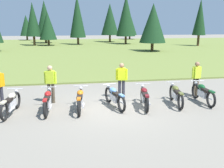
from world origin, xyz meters
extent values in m
plane|color=gray|center=(0.00, 0.00, 0.00)|extent=(140.00, 140.00, 0.00)
cube|color=olive|center=(0.00, 26.71, 0.05)|extent=(80.00, 44.00, 0.10)
cylinder|color=#47331E|center=(-0.23, 33.09, 0.63)|extent=(0.36, 0.36, 1.27)
cone|color=#143319|center=(-0.23, 33.09, 4.63)|extent=(2.62, 2.62, 6.73)
cylinder|color=#47331E|center=(11.82, 46.69, 0.50)|extent=(0.36, 0.36, 1.00)
cone|color=#143319|center=(11.82, 46.69, 3.40)|extent=(3.19, 3.19, 4.79)
cylinder|color=#47331E|center=(5.96, 38.28, 0.71)|extent=(0.36, 0.36, 1.42)
cone|color=#143319|center=(5.96, 38.28, 4.27)|extent=(3.29, 3.29, 5.71)
cylinder|color=#47331E|center=(-4.91, 31.78, 0.52)|extent=(0.36, 0.36, 1.03)
cone|color=#143319|center=(-4.91, 31.78, 3.21)|extent=(2.68, 2.68, 4.37)
cylinder|color=#47331E|center=(8.51, 20.80, 0.58)|extent=(0.36, 0.36, 1.16)
cone|color=#143319|center=(8.51, 20.80, 3.52)|extent=(3.27, 3.27, 4.71)
cylinder|color=#47331E|center=(18.09, 27.22, 0.87)|extent=(0.36, 0.36, 1.75)
cone|color=#143319|center=(18.09, 27.22, 4.45)|extent=(2.02, 2.02, 5.40)
cylinder|color=#47331E|center=(7.82, 32.90, 0.71)|extent=(0.36, 0.36, 1.43)
cone|color=#143319|center=(7.82, 32.90, 4.78)|extent=(3.25, 3.25, 6.71)
cylinder|color=#47331E|center=(-7.15, 32.26, 0.77)|extent=(0.36, 0.36, 1.55)
cone|color=#143319|center=(-7.15, 32.26, 4.14)|extent=(2.35, 2.35, 5.18)
cylinder|color=#47331E|center=(-5.79, 37.39, 0.63)|extent=(0.36, 0.36, 1.26)
cone|color=#143319|center=(-5.79, 37.39, 4.34)|extent=(3.21, 3.21, 6.17)
cylinder|color=#47331E|center=(-10.40, 46.64, 0.50)|extent=(0.36, 0.36, 1.01)
cone|color=#143319|center=(-10.40, 46.64, 3.15)|extent=(2.71, 2.71, 4.28)
torus|color=black|center=(-3.96, 0.71, 0.35)|extent=(0.19, 0.71, 0.70)
torus|color=black|center=(-4.14, -0.68, 0.35)|extent=(0.19, 0.71, 0.70)
cube|color=silver|center=(-4.05, 0.01, 0.40)|extent=(0.28, 0.66, 0.28)
ellipsoid|color=beige|center=(-4.03, 0.19, 0.68)|extent=(0.32, 0.51, 0.22)
cube|color=black|center=(-4.08, -0.21, 0.62)|extent=(0.28, 0.50, 0.10)
cube|color=beige|center=(-4.14, -0.68, 0.69)|extent=(0.18, 0.34, 0.06)
cylinder|color=silver|center=(-3.97, 0.61, 0.86)|extent=(0.62, 0.11, 0.03)
sphere|color=silver|center=(-3.96, 0.73, 0.73)|extent=(0.14, 0.14, 0.14)
cylinder|color=silver|center=(-3.95, -0.30, 0.30)|extent=(0.14, 0.55, 0.07)
torus|color=black|center=(-2.65, 0.76, 0.35)|extent=(0.13, 0.70, 0.70)
torus|color=black|center=(-2.70, -0.64, 0.35)|extent=(0.13, 0.70, 0.70)
cube|color=silver|center=(-2.68, 0.06, 0.40)|extent=(0.22, 0.65, 0.28)
ellipsoid|color=#AD1919|center=(-2.67, 0.24, 0.68)|extent=(0.28, 0.49, 0.22)
cube|color=black|center=(-2.69, -0.16, 0.62)|extent=(0.24, 0.49, 0.10)
cube|color=#AD1919|center=(-2.70, -0.64, 0.69)|extent=(0.15, 0.33, 0.06)
cylinder|color=silver|center=(-2.65, 0.66, 0.86)|extent=(0.62, 0.06, 0.03)
sphere|color=silver|center=(-2.65, 0.78, 0.73)|extent=(0.14, 0.14, 0.14)
cylinder|color=silver|center=(-2.55, -0.25, 0.30)|extent=(0.09, 0.55, 0.07)
torus|color=black|center=(-1.33, 0.71, 0.35)|extent=(0.17, 0.71, 0.70)
torus|color=black|center=(-1.47, -0.68, 0.35)|extent=(0.17, 0.71, 0.70)
cube|color=silver|center=(-1.40, 0.02, 0.40)|extent=(0.26, 0.66, 0.28)
ellipsoid|color=orange|center=(-1.38, 0.19, 0.68)|extent=(0.31, 0.50, 0.22)
cube|color=black|center=(-1.42, -0.20, 0.62)|extent=(0.27, 0.50, 0.10)
cube|color=orange|center=(-1.47, -0.68, 0.69)|extent=(0.17, 0.33, 0.06)
cylinder|color=silver|center=(-1.34, 0.61, 0.86)|extent=(0.62, 0.09, 0.03)
sphere|color=silver|center=(-1.33, 0.73, 0.73)|extent=(0.14, 0.14, 0.14)
cylinder|color=silver|center=(-1.29, -0.30, 0.30)|extent=(0.13, 0.55, 0.07)
torus|color=black|center=(-0.11, 0.89, 0.35)|extent=(0.25, 0.70, 0.70)
torus|color=black|center=(0.20, -0.48, 0.35)|extent=(0.25, 0.70, 0.70)
cube|color=silver|center=(0.04, 0.20, 0.40)|extent=(0.34, 0.67, 0.28)
ellipsoid|color=#598CC6|center=(0.00, 0.38, 0.68)|extent=(0.36, 0.53, 0.22)
cube|color=black|center=(0.09, -0.01, 0.62)|extent=(0.32, 0.52, 0.10)
cube|color=#598CC6|center=(0.20, -0.48, 0.69)|extent=(0.21, 0.34, 0.06)
cylinder|color=silver|center=(-0.09, 0.79, 0.86)|extent=(0.61, 0.17, 0.03)
sphere|color=silver|center=(-0.12, 0.91, 0.73)|extent=(0.14, 0.14, 0.14)
cylinder|color=silver|center=(0.25, -0.06, 0.30)|extent=(0.19, 0.55, 0.07)
torus|color=black|center=(1.38, 0.65, 0.35)|extent=(0.21, 0.71, 0.70)
torus|color=black|center=(1.15, -0.73, 0.35)|extent=(0.21, 0.71, 0.70)
cube|color=silver|center=(1.27, -0.04, 0.40)|extent=(0.30, 0.66, 0.28)
ellipsoid|color=maroon|center=(1.30, 0.14, 0.68)|extent=(0.33, 0.52, 0.22)
cube|color=black|center=(1.23, -0.26, 0.62)|extent=(0.29, 0.51, 0.10)
cube|color=maroon|center=(1.15, -0.73, 0.69)|extent=(0.19, 0.34, 0.06)
cylinder|color=silver|center=(1.36, 0.55, 0.86)|extent=(0.62, 0.13, 0.03)
sphere|color=silver|center=(1.38, 0.67, 0.73)|extent=(0.14, 0.14, 0.14)
cylinder|color=silver|center=(1.36, -0.36, 0.30)|extent=(0.16, 0.55, 0.07)
torus|color=black|center=(2.82, 0.77, 0.35)|extent=(0.20, 0.71, 0.70)
torus|color=black|center=(2.61, -0.61, 0.35)|extent=(0.20, 0.71, 0.70)
cube|color=silver|center=(2.72, 0.08, 0.40)|extent=(0.29, 0.66, 0.28)
ellipsoid|color=brown|center=(2.74, 0.26, 0.68)|extent=(0.33, 0.51, 0.22)
cube|color=black|center=(2.69, -0.14, 0.62)|extent=(0.29, 0.51, 0.10)
cube|color=brown|center=(2.61, -0.61, 0.69)|extent=(0.19, 0.34, 0.06)
cylinder|color=silver|center=(2.81, 0.68, 0.86)|extent=(0.62, 0.12, 0.03)
sphere|color=silver|center=(2.82, 0.79, 0.73)|extent=(0.14, 0.14, 0.14)
cylinder|color=silver|center=(2.81, -0.24, 0.30)|extent=(0.15, 0.55, 0.07)
torus|color=black|center=(4.02, 0.85, 0.35)|extent=(0.12, 0.70, 0.70)
torus|color=black|center=(3.98, -0.55, 0.35)|extent=(0.12, 0.70, 0.70)
cube|color=silver|center=(4.00, 0.15, 0.40)|extent=(0.22, 0.64, 0.28)
ellipsoid|color=#144C23|center=(4.00, 0.33, 0.68)|extent=(0.27, 0.49, 0.22)
cube|color=black|center=(3.99, -0.07, 0.62)|extent=(0.23, 0.49, 0.10)
cube|color=#144C23|center=(3.98, -0.55, 0.69)|extent=(0.15, 0.32, 0.06)
cylinder|color=silver|center=(4.01, 0.75, 0.86)|extent=(0.62, 0.05, 0.03)
sphere|color=silver|center=(4.02, 0.87, 0.73)|extent=(0.14, 0.14, 0.14)
cylinder|color=silver|center=(4.13, -0.16, 0.30)|extent=(0.08, 0.55, 0.07)
cylinder|color=#2D2D38|center=(0.50, 1.45, 0.44)|extent=(0.14, 0.14, 0.88)
cylinder|color=#2D2D38|center=(0.68, 1.40, 0.44)|extent=(0.14, 0.14, 0.88)
cube|color=#D8EA19|center=(0.59, 1.42, 1.16)|extent=(0.40, 0.30, 0.56)
sphere|color=#9E7051|center=(0.59, 1.42, 1.56)|extent=(0.22, 0.22, 0.22)
cylinder|color=#D8EA19|center=(0.37, 1.48, 1.14)|extent=(0.09, 0.09, 0.52)
cylinder|color=#D8EA19|center=(0.81, 1.37, 1.14)|extent=(0.09, 0.09, 0.52)
cylinder|color=#4C4233|center=(4.12, 1.20, 0.44)|extent=(0.14, 0.14, 0.88)
cylinder|color=#4C4233|center=(4.29, 1.25, 0.44)|extent=(0.14, 0.14, 0.88)
cube|color=#C6E52D|center=(4.21, 1.22, 1.16)|extent=(0.40, 0.30, 0.56)
sphere|color=#9E7051|center=(4.21, 1.22, 1.56)|extent=(0.22, 0.22, 0.22)
cylinder|color=#C6E52D|center=(3.98, 1.17, 1.14)|extent=(0.09, 0.09, 0.52)
cylinder|color=#C6E52D|center=(4.43, 1.28, 1.14)|extent=(0.09, 0.09, 0.52)
cylinder|color=#2D2D38|center=(-4.62, 1.02, 0.44)|extent=(0.14, 0.14, 0.88)
cylinder|color=orange|center=(-4.52, 1.12, 1.14)|extent=(0.09, 0.09, 0.52)
cylinder|color=#4C4233|center=(-2.70, 1.27, 0.44)|extent=(0.14, 0.14, 0.88)
cylinder|color=#4C4233|center=(-2.52, 1.23, 0.44)|extent=(0.14, 0.14, 0.88)
cube|color=#C6E52D|center=(-2.61, 1.25, 1.16)|extent=(0.40, 0.30, 0.56)
sphere|color=tan|center=(-2.61, 1.25, 1.56)|extent=(0.22, 0.22, 0.22)
cylinder|color=#C6E52D|center=(-2.83, 1.30, 1.14)|extent=(0.09, 0.09, 0.52)
cylinder|color=#C6E52D|center=(-2.39, 1.20, 1.14)|extent=(0.09, 0.09, 0.52)
camera|label=1|loc=(-1.76, -9.81, 3.40)|focal=40.62mm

